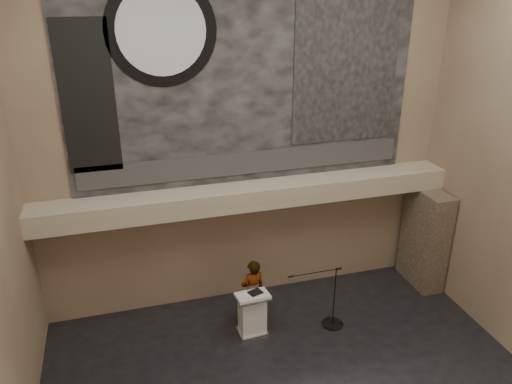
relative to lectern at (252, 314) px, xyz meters
name	(u,v)px	position (x,y,z in m)	size (l,w,h in m)	color
wall_back	(247,138)	(0.35, 1.71, 3.70)	(10.00, 0.02, 8.50)	#7B644E
soffit	(251,195)	(0.35, 1.31, 2.40)	(10.00, 0.80, 0.50)	tan
sprinkler_left	(185,215)	(-1.25, 1.26, 2.12)	(0.04, 0.04, 0.06)	#B2893D
sprinkler_right	(326,198)	(2.25, 1.26, 2.12)	(0.04, 0.04, 0.06)	#B2893D
banner	(246,75)	(0.35, 1.68, 5.15)	(8.00, 0.05, 5.00)	black
banner_text_strip	(247,163)	(0.35, 1.64, 3.10)	(7.76, 0.02, 0.55)	#2D2D2D
banner_clock_rim	(161,31)	(-1.45, 1.64, 6.15)	(2.30, 2.30, 0.02)	black
banner_clock_face	(161,31)	(-1.45, 1.62, 6.15)	(1.84, 1.84, 0.02)	silver
banner_building_print	(346,66)	(2.75, 1.64, 5.25)	(2.60, 0.02, 3.60)	black
banner_brick_print	(88,99)	(-3.05, 1.64, 4.85)	(1.10, 0.02, 3.20)	black
stone_pier	(425,237)	(5.00, 0.86, 0.80)	(0.60, 1.40, 2.70)	#45372A
lectern	(252,314)	(0.00, 0.00, 0.00)	(0.77, 0.57, 1.14)	silver
binder	(255,293)	(0.08, 0.01, 0.56)	(0.30, 0.24, 0.04)	black
papers	(249,295)	(-0.08, -0.02, 0.55)	(0.21, 0.29, 0.01)	white
speaker_person	(253,291)	(0.15, 0.47, 0.28)	(0.60, 0.40, 1.66)	white
mic_stand	(331,316)	(1.90, -0.22, -0.31)	(1.43, 0.52, 1.59)	black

